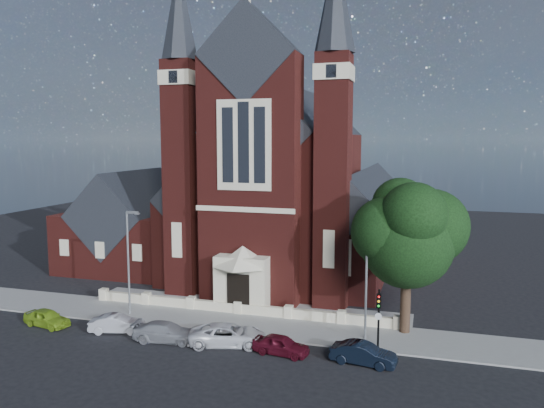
{
  "coord_description": "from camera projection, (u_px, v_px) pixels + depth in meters",
  "views": [
    {
      "loc": [
        13.82,
        -30.73,
        13.45
      ],
      "look_at": [
        1.06,
        12.0,
        8.0
      ],
      "focal_mm": 35.0,
      "sensor_mm": 36.0,
      "label": 1
    }
  ],
  "objects": [
    {
      "name": "car_navy",
      "position": [
        363.0,
        354.0,
        31.8
      ],
      "size": [
        4.09,
        1.87,
        1.3
      ],
      "primitive_type": "imported",
      "rotation": [
        0.0,
        0.0,
        1.44
      ],
      "color": "black",
      "rests_on": "ground"
    },
    {
      "name": "church",
      "position": [
        292.0,
        190.0,
        55.61
      ],
      "size": [
        20.01,
        34.9,
        29.2
      ],
      "color": "#501915",
      "rests_on": "ground"
    },
    {
      "name": "parish_hall",
      "position": [
        134.0,
        229.0,
        55.96
      ],
      "size": [
        12.0,
        12.2,
        10.24
      ],
      "color": "#501915",
      "rests_on": "ground"
    },
    {
      "name": "street_lamp_right",
      "position": [
        368.0,
        273.0,
        35.17
      ],
      "size": [
        1.16,
        0.22,
        8.09
      ],
      "color": "gray",
      "rests_on": "ground"
    },
    {
      "name": "ground",
      "position": [
        270.0,
        285.0,
        49.05
      ],
      "size": [
        120.0,
        120.0,
        0.0
      ],
      "primitive_type": "plane",
      "color": "black",
      "rests_on": "ground"
    },
    {
      "name": "car_dark_red",
      "position": [
        281.0,
        345.0,
        33.27
      ],
      "size": [
        3.8,
        1.94,
        1.24
      ],
      "primitive_type": "imported",
      "rotation": [
        0.0,
        0.0,
        1.44
      ],
      "color": "#500D1C",
      "rests_on": "ground"
    },
    {
      "name": "car_silver_a",
      "position": [
        117.0,
        324.0,
        37.05
      ],
      "size": [
        4.02,
        2.35,
        1.25
      ],
      "primitive_type": "imported",
      "rotation": [
        0.0,
        0.0,
        1.86
      ],
      "color": "#A3A5AB",
      "rests_on": "ground"
    },
    {
      "name": "car_lime_van",
      "position": [
        47.0,
        318.0,
        38.25
      ],
      "size": [
        3.9,
        2.13,
        1.26
      ],
      "primitive_type": "imported",
      "rotation": [
        0.0,
        0.0,
        1.39
      ],
      "color": "#84AE22",
      "rests_on": "ground"
    },
    {
      "name": "street_lamp_left",
      "position": [
        129.0,
        256.0,
        40.28
      ],
      "size": [
        1.16,
        0.22,
        8.09
      ],
      "color": "gray",
      "rests_on": "ground"
    },
    {
      "name": "forecourt_paving",
      "position": [
        247.0,
        307.0,
        42.87
      ],
      "size": [
        26.0,
        3.0,
        0.14
      ],
      "primitive_type": "cube",
      "color": "gray",
      "rests_on": "ground"
    },
    {
      "name": "car_white_suv",
      "position": [
        228.0,
        335.0,
        34.74
      ],
      "size": [
        5.51,
        3.61,
        1.41
      ],
      "primitive_type": "imported",
      "rotation": [
        0.0,
        0.0,
        1.84
      ],
      "color": "white",
      "rests_on": "ground"
    },
    {
      "name": "street_tree",
      "position": [
        409.0,
        236.0,
        35.79
      ],
      "size": [
        6.4,
        6.6,
        10.7
      ],
      "color": "black",
      "rests_on": "ground"
    },
    {
      "name": "car_silver_b",
      "position": [
        166.0,
        332.0,
        35.4
      ],
      "size": [
        4.63,
        2.32,
        1.29
      ],
      "primitive_type": "imported",
      "rotation": [
        0.0,
        0.0,
        1.69
      ],
      "color": "gray",
      "rests_on": "ground"
    },
    {
      "name": "forecourt_wall",
      "position": [
        239.0,
        314.0,
        40.97
      ],
      "size": [
        24.0,
        0.4,
        0.9
      ],
      "primitive_type": "cube",
      "color": "beige",
      "rests_on": "ground"
    },
    {
      "name": "traffic_signal",
      "position": [
        379.0,
        311.0,
        33.65
      ],
      "size": [
        0.28,
        0.42,
        4.0
      ],
      "color": "black",
      "rests_on": "ground"
    },
    {
      "name": "pavement_strip",
      "position": [
        229.0,
        323.0,
        39.07
      ],
      "size": [
        60.0,
        5.0,
        0.12
      ],
      "primitive_type": "cube",
      "color": "gray",
      "rests_on": "ground"
    }
  ]
}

